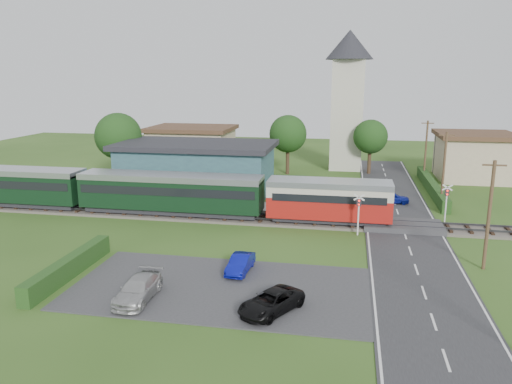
% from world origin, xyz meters
% --- Properties ---
extents(ground, '(120.00, 120.00, 0.00)m').
position_xyz_m(ground, '(0.00, 0.00, 0.00)').
color(ground, '#2D4C19').
extents(railway_track, '(76.00, 3.20, 0.49)m').
position_xyz_m(railway_track, '(0.00, 2.00, 0.11)').
color(railway_track, '#4C443D').
rests_on(railway_track, ground).
extents(road, '(6.00, 70.00, 0.05)m').
position_xyz_m(road, '(10.00, 0.00, 0.03)').
color(road, '#28282B').
rests_on(road, ground).
extents(car_park, '(17.00, 9.00, 0.08)m').
position_xyz_m(car_park, '(-1.50, -12.00, 0.04)').
color(car_park, '#333335').
rests_on(car_park, ground).
extents(crossing_deck, '(6.20, 3.40, 0.45)m').
position_xyz_m(crossing_deck, '(10.00, 2.00, 0.23)').
color(crossing_deck, '#333335').
rests_on(crossing_deck, ground).
extents(platform, '(30.00, 3.00, 0.45)m').
position_xyz_m(platform, '(-10.00, 5.20, 0.23)').
color(platform, gray).
rests_on(platform, ground).
extents(equipment_hut, '(2.30, 2.30, 2.55)m').
position_xyz_m(equipment_hut, '(-18.00, 5.20, 1.75)').
color(equipment_hut, '#BDB8A5').
rests_on(equipment_hut, platform).
extents(station_building, '(16.00, 9.00, 5.30)m').
position_xyz_m(station_building, '(-10.00, 10.99, 2.69)').
color(station_building, '#2F4C58').
rests_on(station_building, ground).
extents(train, '(43.20, 2.90, 3.40)m').
position_xyz_m(train, '(-12.72, 2.00, 2.18)').
color(train, '#232328').
rests_on(train, ground).
extents(church_tower, '(6.00, 6.00, 17.60)m').
position_xyz_m(church_tower, '(5.00, 28.00, 10.23)').
color(church_tower, '#BDB8A5').
rests_on(church_tower, ground).
extents(house_west, '(10.80, 8.80, 5.50)m').
position_xyz_m(house_west, '(-15.00, 25.00, 2.79)').
color(house_west, tan).
rests_on(house_west, ground).
extents(house_east, '(8.80, 8.80, 5.50)m').
position_xyz_m(house_east, '(20.00, 24.00, 2.80)').
color(house_east, tan).
rests_on(house_east, ground).
extents(hedge_carpark, '(0.80, 9.00, 1.20)m').
position_xyz_m(hedge_carpark, '(-11.00, -12.00, 0.60)').
color(hedge_carpark, '#193814').
rests_on(hedge_carpark, ground).
extents(hedge_roadside, '(0.80, 18.00, 1.20)m').
position_xyz_m(hedge_roadside, '(14.20, 16.00, 0.60)').
color(hedge_roadside, '#193814').
rests_on(hedge_roadside, ground).
extents(hedge_station, '(22.00, 0.80, 1.30)m').
position_xyz_m(hedge_station, '(-10.00, 15.50, 0.65)').
color(hedge_station, '#193814').
rests_on(hedge_station, ground).
extents(tree_a, '(5.20, 5.20, 8.00)m').
position_xyz_m(tree_a, '(-20.00, 14.00, 5.38)').
color(tree_a, '#332316').
rests_on(tree_a, ground).
extents(tree_b, '(4.60, 4.60, 7.34)m').
position_xyz_m(tree_b, '(-2.00, 23.00, 5.02)').
color(tree_b, '#332316').
rests_on(tree_b, ground).
extents(tree_c, '(4.20, 4.20, 6.78)m').
position_xyz_m(tree_c, '(8.00, 25.00, 4.65)').
color(tree_c, '#332316').
rests_on(tree_c, ground).
extents(utility_pole_b, '(1.40, 0.22, 7.00)m').
position_xyz_m(utility_pole_b, '(14.20, -6.00, 3.63)').
color(utility_pole_b, '#473321').
rests_on(utility_pole_b, ground).
extents(utility_pole_c, '(1.40, 0.22, 7.00)m').
position_xyz_m(utility_pole_c, '(14.20, 10.00, 3.63)').
color(utility_pole_c, '#473321').
rests_on(utility_pole_c, ground).
extents(utility_pole_d, '(1.40, 0.22, 7.00)m').
position_xyz_m(utility_pole_d, '(14.20, 22.00, 3.63)').
color(utility_pole_d, '#473321').
rests_on(utility_pole_d, ground).
extents(crossing_signal_near, '(0.84, 0.28, 3.28)m').
position_xyz_m(crossing_signal_near, '(6.40, -0.41, 2.14)').
color(crossing_signal_near, silver).
rests_on(crossing_signal_near, ground).
extents(crossing_signal_far, '(0.84, 0.28, 3.28)m').
position_xyz_m(crossing_signal_far, '(13.60, 4.39, 2.14)').
color(crossing_signal_far, silver).
rests_on(crossing_signal_far, ground).
extents(streetlamp_west, '(0.30, 0.30, 5.15)m').
position_xyz_m(streetlamp_west, '(-22.00, 20.00, 3.04)').
color(streetlamp_west, '#3F3F47').
rests_on(streetlamp_west, ground).
extents(streetlamp_east, '(0.30, 0.30, 5.15)m').
position_xyz_m(streetlamp_east, '(16.00, 27.00, 3.04)').
color(streetlamp_east, '#3F3F47').
rests_on(streetlamp_east, ground).
extents(car_on_road, '(3.40, 1.61, 1.12)m').
position_xyz_m(car_on_road, '(9.68, 10.09, 0.61)').
color(car_on_road, navy).
rests_on(car_on_road, road).
extents(car_park_blue, '(1.34, 3.32, 1.07)m').
position_xyz_m(car_park_blue, '(-0.84, -9.50, 0.62)').
color(car_park_blue, '#090F85').
rests_on(car_park_blue, car_park).
extents(car_park_silver, '(1.72, 4.16, 1.20)m').
position_xyz_m(car_park_silver, '(-5.45, -14.38, 0.68)').
color(car_park_silver, '#A1A1A1').
rests_on(car_park_silver, car_park).
extents(car_park_dark, '(3.56, 4.30, 1.09)m').
position_xyz_m(car_park_dark, '(1.89, -14.50, 0.63)').
color(car_park_dark, black).
rests_on(car_park_dark, car_park).
extents(pedestrian_near, '(0.73, 0.63, 1.70)m').
position_xyz_m(pedestrian_near, '(-2.94, 5.39, 1.30)').
color(pedestrian_near, gray).
rests_on(pedestrian_near, platform).
extents(pedestrian_far, '(0.70, 0.88, 1.74)m').
position_xyz_m(pedestrian_far, '(-15.38, 5.59, 1.32)').
color(pedestrian_far, gray).
rests_on(pedestrian_far, platform).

